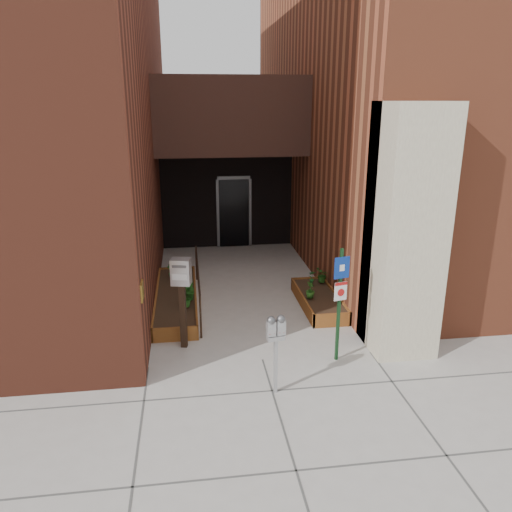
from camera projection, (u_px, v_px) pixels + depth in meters
name	position (u px, v px, depth m)	size (l,w,h in m)	color
ground	(263.00, 360.00, 8.87)	(80.00, 80.00, 0.00)	#9E9991
architecture	(220.00, 78.00, 13.85)	(20.00, 14.60, 10.00)	maroon
planter_left	(176.00, 300.00, 11.17)	(0.90, 3.60, 0.30)	brown
planter_right	(319.00, 301.00, 11.11)	(0.80, 2.20, 0.30)	brown
handrail	(198.00, 274.00, 11.01)	(0.04, 3.34, 0.90)	black
parking_meter	(276.00, 334.00, 7.59)	(0.30, 0.16, 1.32)	#A8A8AB
sign_post	(340.00, 293.00, 8.49)	(0.28, 0.10, 2.06)	#143719
payment_dropbox	(182.00, 284.00, 8.98)	(0.39, 0.32, 1.72)	black
shrub_left_a	(186.00, 298.00, 10.34)	(0.35, 0.35, 0.38)	#215919
shrub_left_b	(189.00, 291.00, 10.69)	(0.22, 0.22, 0.40)	#1B5016
shrub_left_c	(189.00, 287.00, 10.93)	(0.21, 0.21, 0.38)	#225F1B
shrub_left_d	(170.00, 270.00, 12.06)	(0.18, 0.18, 0.34)	#19591D
shrub_right_a	(310.00, 290.00, 10.80)	(0.20, 0.20, 0.36)	#215017
shrub_right_b	(312.00, 277.00, 11.65)	(0.16, 0.16, 0.31)	#1C6322
shrub_right_c	(322.00, 275.00, 11.70)	(0.31, 0.31, 0.34)	#205618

